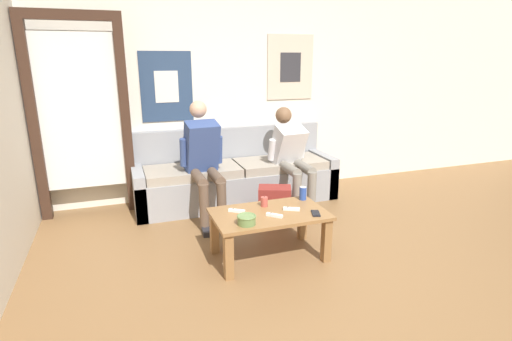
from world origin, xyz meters
name	(u,v)px	position (x,y,z in m)	size (l,w,h in m)	color
ground_plane	(340,298)	(0.00, 0.00, 0.00)	(18.00, 18.00, 0.00)	brown
wall_back	(236,92)	(0.00, 2.60, 1.28)	(10.00, 0.07, 2.55)	silver
door_frame	(80,106)	(-1.78, 2.38, 1.20)	(1.00, 0.10, 2.15)	#382319
couch	(236,177)	(-0.13, 2.24, 0.29)	(2.40, 0.73, 0.86)	gray
coffee_table	(269,221)	(-0.26, 0.76, 0.34)	(0.98, 0.58, 0.42)	olive
person_seated_adult	(204,157)	(-0.59, 1.87, 0.67)	(0.47, 0.86, 1.25)	brown
person_seated_teen	(291,154)	(0.44, 1.88, 0.62)	(0.47, 0.90, 1.13)	gray
backpack	(275,206)	(0.06, 1.44, 0.19)	(0.39, 0.33, 0.40)	maroon
ceramic_bowl	(247,219)	(-0.53, 0.59, 0.46)	(0.16, 0.16, 0.08)	#607F47
pillar_candle	(264,202)	(-0.25, 0.91, 0.46)	(0.06, 0.06, 0.10)	#B24C42
drink_can_blue	(303,193)	(0.15, 0.96, 0.48)	(0.07, 0.07, 0.12)	#28479E
game_controller_near_left	(291,209)	(-0.06, 0.74, 0.43)	(0.14, 0.10, 0.03)	white
game_controller_near_right	(237,211)	(-0.53, 0.86, 0.43)	(0.14, 0.11, 0.03)	white
game_controller_far_center	(274,215)	(-0.26, 0.66, 0.43)	(0.13, 0.12, 0.03)	white
cell_phone	(316,213)	(0.10, 0.60, 0.42)	(0.11, 0.15, 0.01)	black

